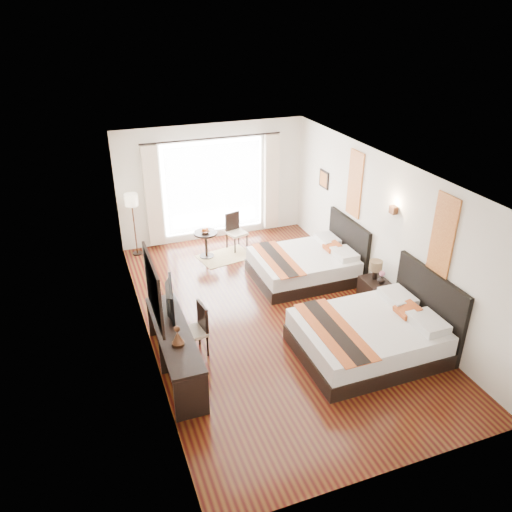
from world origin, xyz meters
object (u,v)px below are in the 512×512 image
object	(u,v)px
console_desk	(175,351)
fruit_bowl	(205,232)
television	(166,299)
nightstand	(374,292)
bed_near	(373,335)
window_chair	(236,238)
table_lamp	(376,267)
floor_lamp	(132,204)
side_table	(206,245)
bed_far	(307,264)
desk_chair	(195,339)
vase	(381,281)

from	to	relation	value
console_desk	fruit_bowl	distance (m)	3.95
television	nightstand	bearing A→B (deg)	-79.77
bed_near	console_desk	world-z (taller)	bed_near
window_chair	bed_near	bearing A→B (deg)	-5.03
bed_near	television	world-z (taller)	bed_near
table_lamp	floor_lamp	distance (m)	5.44
table_lamp	floor_lamp	xyz separation A→B (m)	(-3.97, 3.70, 0.46)
nightstand	console_desk	world-z (taller)	console_desk
bed_near	table_lamp	world-z (taller)	bed_near
side_table	bed_near	bearing A→B (deg)	-69.25
bed_far	console_desk	distance (m)	3.83
desk_chair	side_table	bearing A→B (deg)	-116.28
television	floor_lamp	xyz separation A→B (m)	(0.01, 3.84, 0.23)
console_desk	bed_far	bearing A→B (deg)	32.04
bed_far	fruit_bowl	xyz separation A→B (m)	(-1.75, 1.62, 0.33)
table_lamp	fruit_bowl	xyz separation A→B (m)	(-2.52, 2.96, -0.13)
vase	bed_far	bearing A→B (deg)	116.92
bed_far	side_table	world-z (taller)	bed_far
fruit_bowl	window_chair	size ratio (longest dim) A/B	0.22
vase	side_table	distance (m)	4.08
console_desk	desk_chair	distance (m)	0.53
console_desk	desk_chair	size ratio (longest dim) A/B	2.46
desk_chair	fruit_bowl	distance (m)	3.51
desk_chair	fruit_bowl	bearing A→B (deg)	-116.26
nightstand	floor_lamp	world-z (taller)	floor_lamp
vase	fruit_bowl	size ratio (longest dim) A/B	0.75
vase	television	xyz separation A→B (m)	(-4.00, 0.06, 0.43)
nightstand	table_lamp	world-z (taller)	table_lamp
floor_lamp	side_table	distance (m)	1.87
vase	table_lamp	bearing A→B (deg)	95.45
vase	side_table	world-z (taller)	vase
bed_far	desk_chair	distance (m)	3.32
console_desk	television	world-z (taller)	television
window_chair	fruit_bowl	bearing A→B (deg)	-90.56
bed_near	console_desk	bearing A→B (deg)	168.32
television	side_table	distance (m)	3.54
television	fruit_bowl	distance (m)	3.45
vase	bed_near	bearing A→B (deg)	-127.45
bed_far	floor_lamp	world-z (taller)	floor_lamp
television	vase	bearing A→B (deg)	-81.62
nightstand	console_desk	bearing A→B (deg)	-171.14
bed_far	television	distance (m)	3.61
console_desk	side_table	size ratio (longest dim) A/B	3.59
table_lamp	television	distance (m)	3.99
table_lamp	window_chair	bearing A→B (deg)	118.45
nightstand	desk_chair	world-z (taller)	desk_chair
bed_near	nightstand	bearing A→B (deg)	56.52
nightstand	window_chair	bearing A→B (deg)	117.72
table_lamp	fruit_bowl	distance (m)	3.89
bed_near	console_desk	size ratio (longest dim) A/B	1.05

